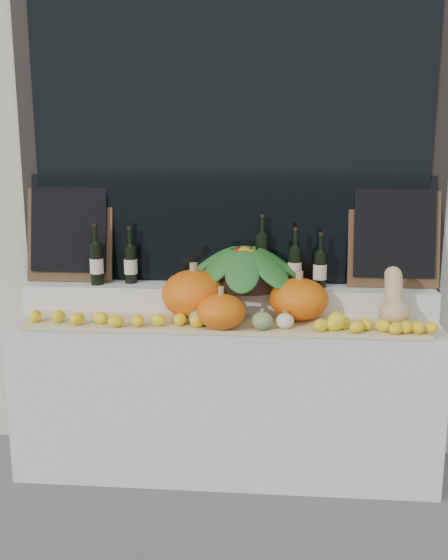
% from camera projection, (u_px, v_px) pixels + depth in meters
% --- Properties ---
extents(storefront_facade, '(7.00, 0.94, 4.50)m').
position_uv_depth(storefront_facade, '(235.00, 73.00, 3.82)').
color(storefront_facade, beige).
rests_on(storefront_facade, ground).
extents(display_sill, '(2.30, 0.55, 0.88)m').
position_uv_depth(display_sill, '(225.00, 395.00, 3.51)').
color(display_sill, silver).
rests_on(display_sill, ground).
extents(rear_tier, '(2.30, 0.25, 0.16)m').
position_uv_depth(rear_tier, '(227.00, 299.00, 3.54)').
color(rear_tier, silver).
rests_on(rear_tier, display_sill).
extents(straw_bedding, '(2.10, 0.32, 0.02)m').
position_uv_depth(straw_bedding, '(223.00, 324.00, 3.29)').
color(straw_bedding, tan).
rests_on(straw_bedding, display_sill).
extents(pumpkin_left, '(0.45, 0.45, 0.26)m').
position_uv_depth(pumpkin_left, '(194.00, 294.00, 3.34)').
color(pumpkin_left, orange).
rests_on(pumpkin_left, straw_bedding).
extents(pumpkin_right, '(0.39, 0.39, 0.22)m').
position_uv_depth(pumpkin_right, '(299.00, 299.00, 3.31)').
color(pumpkin_right, orange).
rests_on(pumpkin_right, straw_bedding).
extents(pumpkin_center, '(0.29, 0.29, 0.18)m').
position_uv_depth(pumpkin_center, '(221.00, 312.00, 3.15)').
color(pumpkin_center, orange).
rests_on(pumpkin_center, straw_bedding).
extents(butternut_squash, '(0.16, 0.21, 0.30)m').
position_uv_depth(butternut_squash, '(394.00, 303.00, 3.20)').
color(butternut_squash, tan).
rests_on(butternut_squash, straw_bedding).
extents(decorative_gourds, '(0.80, 0.15, 0.15)m').
position_uv_depth(decorative_gourds, '(249.00, 319.00, 3.16)').
color(decorative_gourds, '#285C1B').
rests_on(decorative_gourds, straw_bedding).
extents(lemon_heap, '(2.20, 0.16, 0.06)m').
position_uv_depth(lemon_heap, '(221.00, 322.00, 3.17)').
color(lemon_heap, yellow).
rests_on(lemon_heap, straw_bedding).
extents(produce_bowl, '(0.71, 0.71, 0.24)m').
position_uv_depth(produce_bowl, '(245.00, 267.00, 3.48)').
color(produce_bowl, black).
rests_on(produce_bowl, rear_tier).
extents(wine_bottle_far_left, '(0.08, 0.08, 0.35)m').
position_uv_depth(wine_bottle_far_left, '(97.00, 263.00, 3.52)').
color(wine_bottle_far_left, black).
rests_on(wine_bottle_far_left, rear_tier).
extents(wine_bottle_near_left, '(0.08, 0.08, 0.33)m').
position_uv_depth(wine_bottle_near_left, '(131.00, 264.00, 3.56)').
color(wine_bottle_near_left, black).
rests_on(wine_bottle_near_left, rear_tier).
extents(wine_bottle_tall, '(0.08, 0.08, 0.40)m').
position_uv_depth(wine_bottle_tall, '(262.00, 259.00, 3.52)').
color(wine_bottle_tall, black).
rests_on(wine_bottle_tall, rear_tier).
extents(wine_bottle_near_right, '(0.08, 0.08, 0.34)m').
position_uv_depth(wine_bottle_near_right, '(295.00, 267.00, 3.45)').
color(wine_bottle_near_right, black).
rests_on(wine_bottle_near_right, rear_tier).
extents(wine_bottle_far_right, '(0.08, 0.08, 0.31)m').
position_uv_depth(wine_bottle_far_right, '(320.00, 269.00, 3.46)').
color(wine_bottle_far_right, black).
rests_on(wine_bottle_far_right, rear_tier).
extents(chalkboard_left, '(0.50, 0.14, 0.61)m').
position_uv_depth(chalkboard_left, '(69.00, 226.00, 3.59)').
color(chalkboard_left, '#4C331E').
rests_on(chalkboard_left, rear_tier).
extents(chalkboard_right, '(0.50, 0.14, 0.61)m').
position_uv_depth(chalkboard_right, '(394.00, 229.00, 3.44)').
color(chalkboard_right, '#4C331E').
rests_on(chalkboard_right, rear_tier).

